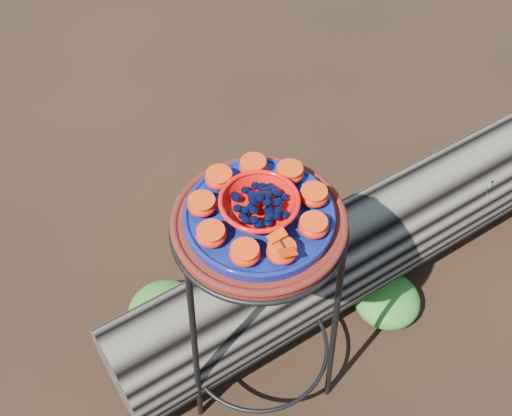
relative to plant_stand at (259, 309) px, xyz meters
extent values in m
plane|color=black|center=(0.00, 0.00, -0.35)|extent=(60.00, 60.00, 0.00)
cylinder|color=#3C0B06|center=(0.00, 0.00, 0.37)|extent=(0.39, 0.39, 0.03)
cylinder|color=#09124E|center=(0.00, 0.00, 0.39)|extent=(0.33, 0.33, 0.02)
ellipsoid|color=#CA0F00|center=(0.03, -0.12, 0.42)|extent=(0.06, 0.06, 0.04)
ellipsoid|color=#CA0F00|center=(0.10, -0.07, 0.42)|extent=(0.06, 0.06, 0.04)
ellipsoid|color=#CA0F00|center=(0.12, 0.01, 0.42)|extent=(0.06, 0.06, 0.04)
ellipsoid|color=#CA0F00|center=(0.09, 0.09, 0.42)|extent=(0.06, 0.06, 0.04)
ellipsoid|color=#CA0F00|center=(0.01, 0.12, 0.42)|extent=(0.06, 0.06, 0.04)
ellipsoid|color=#CA0F00|center=(-0.07, 0.10, 0.42)|extent=(0.06, 0.06, 0.04)
ellipsoid|color=#CA0F00|center=(-0.12, 0.03, 0.42)|extent=(0.06, 0.06, 0.04)
ellipsoid|color=#CA0F00|center=(-0.11, -0.06, 0.42)|extent=(0.06, 0.06, 0.04)
ellipsoid|color=#CA0F00|center=(-0.05, -0.11, 0.42)|extent=(0.06, 0.06, 0.04)
ellipsoid|color=#2B6E1F|center=(-0.27, 0.21, -0.29)|extent=(0.23, 0.23, 0.12)
ellipsoid|color=#2B6E1F|center=(0.45, 0.14, -0.30)|extent=(0.22, 0.22, 0.11)
ellipsoid|color=#2B6E1F|center=(-0.04, 0.57, -0.26)|extent=(0.35, 0.35, 0.17)
camera|label=1|loc=(-0.15, -0.87, 1.48)|focal=45.00mm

